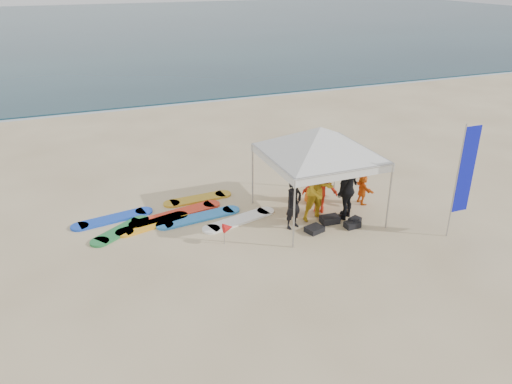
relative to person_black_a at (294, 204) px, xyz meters
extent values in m
plane|color=beige|center=(-1.85, -2.27, -0.78)|extent=(120.00, 120.00, 0.00)
cube|color=#0C2633|center=(-1.85, 57.73, -0.74)|extent=(160.00, 84.00, 0.08)
cube|color=silver|center=(-1.85, 15.93, -0.78)|extent=(160.00, 1.20, 0.01)
imported|color=black|center=(0.00, 0.00, 0.00)|extent=(0.66, 0.54, 1.56)
imported|color=gold|center=(0.93, 0.18, 0.20)|extent=(0.98, 0.78, 1.96)
imported|color=red|center=(1.23, 0.66, 0.08)|extent=(1.28, 1.08, 1.72)
imported|color=black|center=(1.79, -0.03, 0.18)|extent=(1.20, 0.99, 1.92)
imported|color=orange|center=(1.37, 1.35, 0.07)|extent=(0.91, 0.67, 1.70)
imported|color=orange|center=(2.82, 0.66, -0.26)|extent=(0.36, 0.97, 1.03)
cylinder|color=#A5A5A8|center=(-0.51, 2.02, 0.25)|extent=(0.05, 0.05, 2.05)
cylinder|color=#A5A5A8|center=(2.57, 2.02, 0.25)|extent=(0.05, 0.05, 2.05)
cylinder|color=#A5A5A8|center=(-0.51, -1.06, 0.25)|extent=(0.05, 0.05, 2.05)
cylinder|color=#A5A5A8|center=(2.57, -1.06, 0.25)|extent=(0.05, 0.05, 2.05)
cube|color=silver|center=(1.03, -1.06, 1.15)|extent=(3.18, 0.02, 0.24)
cube|color=silver|center=(1.03, 2.02, 1.15)|extent=(3.18, 0.02, 0.24)
cube|color=silver|center=(-0.51, 0.48, 1.15)|extent=(0.02, 3.18, 0.24)
cube|color=silver|center=(2.57, 0.48, 1.15)|extent=(0.02, 3.18, 0.24)
pyramid|color=silver|center=(1.03, 0.48, 2.09)|extent=(4.35, 4.35, 0.82)
cylinder|color=#A5A5A8|center=(3.92, -2.14, 0.91)|extent=(0.04, 0.04, 3.38)
cube|color=#0B12B7|center=(4.21, -2.14, 1.25)|extent=(0.53, 0.03, 2.51)
cylinder|color=#A5A5A8|center=(-2.22, -0.18, -0.48)|extent=(0.02, 0.02, 0.60)
cone|color=red|center=(-2.10, -0.18, -0.28)|extent=(0.28, 0.28, 0.28)
cube|color=black|center=(1.17, -0.16, -0.67)|extent=(0.58, 0.39, 0.22)
cube|color=black|center=(1.65, -0.67, -0.69)|extent=(0.47, 0.32, 0.18)
cube|color=black|center=(0.47, -0.49, -0.70)|extent=(0.59, 0.52, 0.16)
cube|color=black|center=(1.84, -0.51, -0.68)|extent=(0.43, 0.37, 0.20)
cube|color=#217A3B|center=(-4.85, 1.62, -0.74)|extent=(1.61, 1.35, 0.07)
cube|color=#2881D9|center=(-2.47, 1.59, -0.74)|extent=(2.26, 0.79, 0.07)
cube|color=red|center=(-3.08, 2.08, -0.74)|extent=(2.60, 1.04, 0.07)
cube|color=white|center=(-1.36, 0.97, -0.74)|extent=(2.10, 1.03, 0.07)
cube|color=blue|center=(-4.97, 2.49, -0.74)|extent=(2.07, 0.86, 0.07)
cube|color=gold|center=(-2.13, 2.91, -0.74)|extent=(1.84, 0.64, 0.07)
cube|color=#FFA81A|center=(-3.89, 1.69, -0.74)|extent=(1.88, 0.98, 0.07)
camera|label=1|loc=(-5.91, -11.85, 6.38)|focal=35.00mm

